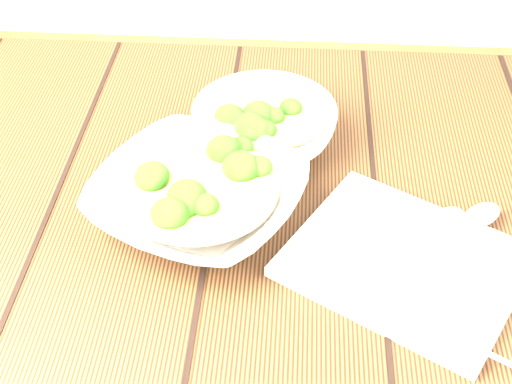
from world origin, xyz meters
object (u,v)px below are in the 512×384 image
(table, at_px, (231,279))
(soup_bowl_back, at_px, (264,126))
(trivet, at_px, (252,149))
(napkin, at_px, (405,262))
(soup_bowl_front, at_px, (198,197))

(table, relative_size, soup_bowl_back, 5.43)
(trivet, xyz_separation_m, napkin, (0.18, -0.18, -0.01))
(soup_bowl_front, height_order, soup_bowl_back, soup_bowl_front)
(soup_bowl_back, xyz_separation_m, trivet, (-0.01, -0.03, -0.02))
(soup_bowl_back, distance_m, napkin, 0.27)
(napkin, bearing_deg, soup_bowl_back, 159.16)
(soup_bowl_back, bearing_deg, soup_bowl_front, -115.48)
(table, xyz_separation_m, trivet, (0.02, 0.11, 0.13))
(table, distance_m, soup_bowl_back, 0.21)
(soup_bowl_front, xyz_separation_m, napkin, (0.24, -0.07, -0.02))
(table, distance_m, trivet, 0.17)
(soup_bowl_back, height_order, trivet, soup_bowl_back)
(table, height_order, soup_bowl_back, soup_bowl_back)
(table, bearing_deg, trivet, 79.50)
(table, xyz_separation_m, soup_bowl_back, (0.03, 0.14, 0.15))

